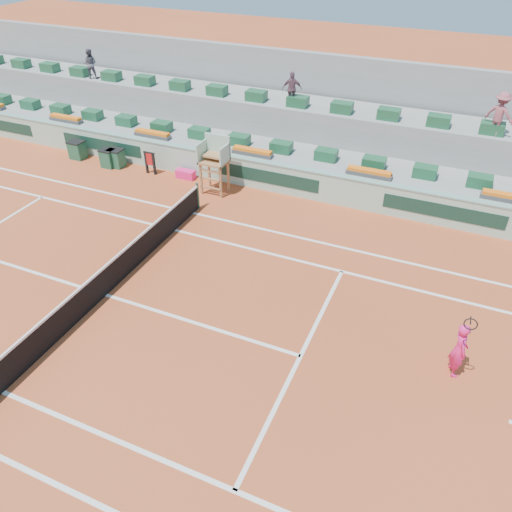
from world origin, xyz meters
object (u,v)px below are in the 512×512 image
at_px(umpire_chair, 215,157).
at_px(drink_cooler_a, 116,158).
at_px(tennis_player, 459,349).
at_px(player_bag, 186,174).

xyz_separation_m(umpire_chair, drink_cooler_a, (-5.31, 0.31, -1.12)).
distance_m(drink_cooler_a, tennis_player, 16.91).
height_order(drink_cooler_a, tennis_player, tennis_player).
relative_size(player_bag, tennis_player, 0.37).
bearing_deg(umpire_chair, player_bag, 163.47).
relative_size(player_bag, drink_cooler_a, 1.01).
bearing_deg(player_bag, tennis_player, -30.16).
height_order(umpire_chair, tennis_player, umpire_chair).
height_order(player_bag, tennis_player, tennis_player).
xyz_separation_m(player_bag, drink_cooler_a, (-3.50, -0.23, 0.23)).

